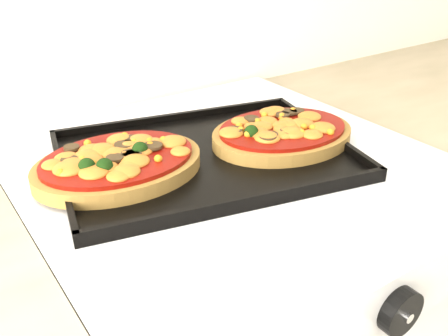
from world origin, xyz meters
TOP-DOWN VIEW (x-y plane):
  - control_panel at (0.00, 1.39)m, footprint 0.60×0.02m
  - knob_center at (0.01, 1.37)m, footprint 0.06×0.02m
  - baking_tray at (-0.03, 1.71)m, footprint 0.48×0.40m
  - pizza_left at (-0.16, 1.73)m, footprint 0.25×0.19m
  - pizza_right at (0.10, 1.68)m, footprint 0.25×0.21m

SIDE VIEW (x-z plane):
  - control_panel at x=0.00m, z-range 0.81..0.90m
  - knob_center at x=0.01m, z-range 0.83..0.88m
  - baking_tray at x=-0.03m, z-range 0.91..0.93m
  - pizza_right at x=0.10m, z-range 0.92..0.95m
  - pizza_left at x=-0.16m, z-range 0.92..0.95m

